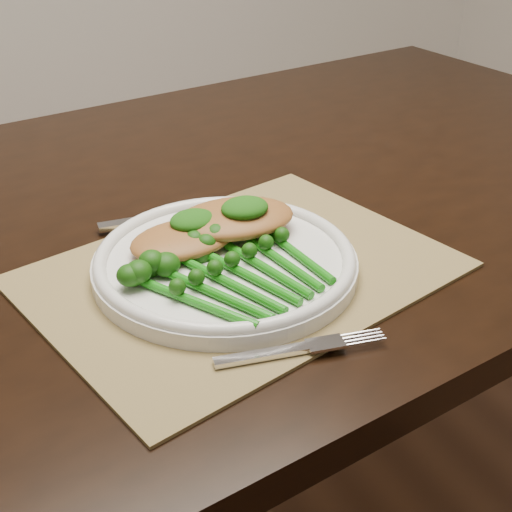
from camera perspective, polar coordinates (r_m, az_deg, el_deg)
name	(u,v)px	position (r m, az deg, el deg)	size (l,w,h in m)	color
dining_table	(230,398)	(1.20, -2.07, -11.32)	(1.71, 1.11, 0.75)	black
placemat	(241,272)	(0.80, -1.21, -1.29)	(0.45, 0.33, 0.00)	olive
dinner_plate	(225,261)	(0.79, -2.49, -0.40)	(0.29, 0.29, 0.03)	silver
knife	(168,217)	(0.91, -7.03, 3.16)	(0.22, 0.04, 0.01)	silver
fork	(312,346)	(0.68, 4.48, -7.22)	(0.17, 0.05, 0.01)	silver
chicken_fillet_left	(183,239)	(0.80, -5.89, 1.34)	(0.12, 0.09, 0.02)	#9E632E
chicken_fillet_right	(235,218)	(0.83, -1.72, 3.04)	(0.14, 0.10, 0.03)	#9E632E
pesto_dollop_left	(193,220)	(0.81, -5.06, 2.85)	(0.05, 0.05, 0.02)	#0F4009
pesto_dollop_right	(245,208)	(0.82, -0.91, 3.88)	(0.06, 0.05, 0.02)	#0F4009
broccolini_bundle	(247,275)	(0.75, -0.72, -1.52)	(0.22, 0.23, 0.04)	#136C0E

